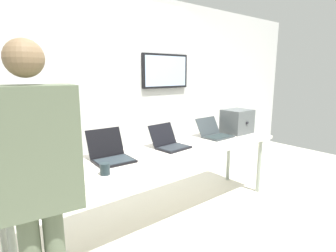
{
  "coord_description": "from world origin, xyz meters",
  "views": [
    {
      "loc": [
        -1.61,
        -2.11,
        1.55
      ],
      "look_at": [
        0.12,
        0.04,
        1.0
      ],
      "focal_mm": 28.8,
      "sensor_mm": 36.0,
      "label": 1
    }
  ],
  "objects_px": {
    "laptop_station_2": "(169,143)",
    "coffee_mug": "(105,169)",
    "workbench": "(161,155)",
    "laptop_station_1": "(110,154)",
    "person": "(35,171)",
    "equipment_box": "(237,121)",
    "laptop_station_0": "(25,173)",
    "laptop_station_3": "(214,133)"
  },
  "relations": [
    {
      "from": "laptop_station_2",
      "to": "coffee_mug",
      "type": "distance_m",
      "value": 0.93
    },
    {
      "from": "workbench",
      "to": "laptop_station_1",
      "type": "bearing_deg",
      "value": 174.8
    },
    {
      "from": "person",
      "to": "laptop_station_2",
      "type": "bearing_deg",
      "value": 24.44
    },
    {
      "from": "workbench",
      "to": "equipment_box",
      "type": "distance_m",
      "value": 1.31
    },
    {
      "from": "laptop_station_0",
      "to": "laptop_station_3",
      "type": "height_order",
      "value": "laptop_station_0"
    },
    {
      "from": "laptop_station_0",
      "to": "coffee_mug",
      "type": "distance_m",
      "value": 0.58
    },
    {
      "from": "laptop_station_0",
      "to": "coffee_mug",
      "type": "xyz_separation_m",
      "value": [
        0.51,
        -0.27,
        -0.01
      ]
    },
    {
      "from": "laptop_station_0",
      "to": "person",
      "type": "relative_size",
      "value": 0.21
    },
    {
      "from": "laptop_station_2",
      "to": "coffee_mug",
      "type": "xyz_separation_m",
      "value": [
        -0.88,
        -0.29,
        -0.01
      ]
    },
    {
      "from": "laptop_station_3",
      "to": "person",
      "type": "distance_m",
      "value": 2.31
    },
    {
      "from": "coffee_mug",
      "to": "person",
      "type": "bearing_deg",
      "value": -146.85
    },
    {
      "from": "laptop_station_2",
      "to": "laptop_station_3",
      "type": "bearing_deg",
      "value": 2.25
    },
    {
      "from": "equipment_box",
      "to": "laptop_station_2",
      "type": "xyz_separation_m",
      "value": [
        -1.15,
        0.0,
        -0.1
      ]
    },
    {
      "from": "workbench",
      "to": "equipment_box",
      "type": "bearing_deg",
      "value": 1.63
    },
    {
      "from": "equipment_box",
      "to": "laptop_station_3",
      "type": "height_order",
      "value": "equipment_box"
    },
    {
      "from": "workbench",
      "to": "coffee_mug",
      "type": "xyz_separation_m",
      "value": [
        -0.74,
        -0.25,
        0.1
      ]
    },
    {
      "from": "workbench",
      "to": "laptop_station_2",
      "type": "relative_size",
      "value": 8.08
    },
    {
      "from": "laptop_station_3",
      "to": "person",
      "type": "height_order",
      "value": "person"
    },
    {
      "from": "person",
      "to": "coffee_mug",
      "type": "xyz_separation_m",
      "value": [
        0.57,
        0.37,
        -0.23
      ]
    },
    {
      "from": "laptop_station_1",
      "to": "laptop_station_3",
      "type": "bearing_deg",
      "value": 0.69
    },
    {
      "from": "laptop_station_3",
      "to": "equipment_box",
      "type": "bearing_deg",
      "value": -4.2
    },
    {
      "from": "workbench",
      "to": "person",
      "type": "bearing_deg",
      "value": -154.64
    },
    {
      "from": "equipment_box",
      "to": "laptop_station_3",
      "type": "bearing_deg",
      "value": 175.8
    },
    {
      "from": "coffee_mug",
      "to": "laptop_station_2",
      "type": "bearing_deg",
      "value": 18.07
    },
    {
      "from": "laptop_station_3",
      "to": "laptop_station_2",
      "type": "bearing_deg",
      "value": -177.75
    },
    {
      "from": "laptop_station_1",
      "to": "coffee_mug",
      "type": "distance_m",
      "value": 0.36
    },
    {
      "from": "laptop_station_2",
      "to": "workbench",
      "type": "bearing_deg",
      "value": -164.92
    },
    {
      "from": "equipment_box",
      "to": "coffee_mug",
      "type": "xyz_separation_m",
      "value": [
        -2.03,
        -0.29,
        -0.11
      ]
    },
    {
      "from": "workbench",
      "to": "laptop_station_0",
      "type": "bearing_deg",
      "value": 178.99
    },
    {
      "from": "laptop_station_0",
      "to": "laptop_station_1",
      "type": "xyz_separation_m",
      "value": [
        0.71,
        0.03,
        0.0
      ]
    },
    {
      "from": "laptop_station_0",
      "to": "coffee_mug",
      "type": "relative_size",
      "value": 3.98
    },
    {
      "from": "equipment_box",
      "to": "laptop_station_2",
      "type": "relative_size",
      "value": 0.95
    },
    {
      "from": "person",
      "to": "laptop_station_3",
      "type": "bearing_deg",
      "value": 17.42
    },
    {
      "from": "laptop_station_0",
      "to": "person",
      "type": "bearing_deg",
      "value": -95.42
    },
    {
      "from": "workbench",
      "to": "laptop_station_2",
      "type": "xyz_separation_m",
      "value": [
        0.14,
        0.04,
        0.11
      ]
    },
    {
      "from": "laptop_station_1",
      "to": "laptop_station_3",
      "type": "xyz_separation_m",
      "value": [
        1.42,
        0.02,
        -0.01
      ]
    },
    {
      "from": "equipment_box",
      "to": "coffee_mug",
      "type": "relative_size",
      "value": 3.85
    },
    {
      "from": "equipment_box",
      "to": "person",
      "type": "bearing_deg",
      "value": -165.79
    },
    {
      "from": "person",
      "to": "laptop_station_0",
      "type": "bearing_deg",
      "value": 84.58
    },
    {
      "from": "laptop_station_1",
      "to": "equipment_box",
      "type": "bearing_deg",
      "value": -0.4
    },
    {
      "from": "workbench",
      "to": "person",
      "type": "height_order",
      "value": "person"
    },
    {
      "from": "laptop_station_1",
      "to": "person",
      "type": "height_order",
      "value": "person"
    }
  ]
}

